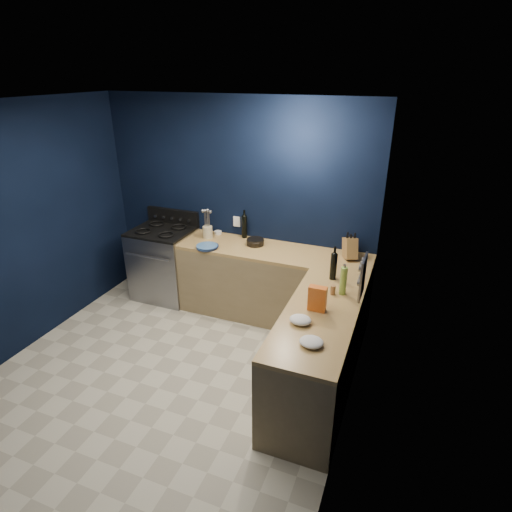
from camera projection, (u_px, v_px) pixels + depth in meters
The scene contains 28 objects.
floor at pixel (171, 375), 4.26m from camera, with size 3.50×3.50×0.02m, color beige.
ceiling at pixel (142, 104), 3.18m from camera, with size 3.50×3.50×0.02m, color silver.
wall_back at pixel (237, 204), 5.21m from camera, with size 3.50×0.02×2.60m, color black.
wall_right at pixel (357, 295), 3.13m from camera, with size 0.02×3.50×2.60m, color black.
wall_left at pixel (13, 233), 4.30m from camera, with size 0.02×3.50×2.60m, color black.
cab_back at pixel (273, 285), 5.09m from camera, with size 2.30×0.63×0.86m, color #877350.
top_back at pixel (273, 252), 4.91m from camera, with size 2.30×0.63×0.04m, color brown.
cab_right at pixel (317, 356), 3.84m from camera, with size 0.63×1.67×0.86m, color #877350.
top_right at pixel (320, 315), 3.66m from camera, with size 0.63×1.67×0.04m, color brown.
gas_range at pixel (165, 264), 5.58m from camera, with size 0.76×0.66×0.92m, color gray.
oven_door at pixel (151, 275), 5.31m from camera, with size 0.59×0.02×0.42m, color black.
cooktop at pixel (161, 231), 5.38m from camera, with size 0.76×0.66×0.03m, color black.
backguard at pixel (173, 216), 5.59m from camera, with size 0.76×0.06×0.20m, color black.
spice_panel at pixel (363, 277), 3.66m from camera, with size 0.02×0.28×0.38m, color gray.
wall_outlet at pixel (237, 222), 5.28m from camera, with size 0.09×0.02×0.13m, color white.
plate_stack at pixel (207, 247), 4.96m from camera, with size 0.26×0.26×0.03m, color #386291.
ramekin at pixel (218, 232), 5.38m from camera, with size 0.10×0.10×0.04m, color white.
utensil_crock at pixel (208, 232), 5.23m from camera, with size 0.12×0.12×0.15m, color beige.
wine_bottle_back at pixel (244, 227), 5.22m from camera, with size 0.07×0.07×0.28m, color black.
lemon_basket at pixel (255, 242), 5.03m from camera, with size 0.20×0.20×0.08m, color black.
knife_block at pixel (350, 248), 4.66m from camera, with size 0.13×0.21×0.23m, color brown.
wine_bottle_right at pixel (333, 267), 4.18m from camera, with size 0.07×0.07×0.27m, color black.
oil_bottle at pixel (343, 281), 3.90m from camera, with size 0.06×0.06×0.28m, color #86B042.
spice_jar_near at pixel (317, 291), 3.90m from camera, with size 0.04×0.04×0.10m, color olive.
spice_jar_far at pixel (333, 290), 3.93m from camera, with size 0.05×0.05×0.09m, color olive.
crouton_bag at pixel (317, 299), 3.64m from camera, with size 0.16×0.07×0.23m, color red.
towel_front at pixel (300, 320), 3.48m from camera, with size 0.19×0.16×0.07m, color white.
towel_end at pixel (311, 342), 3.21m from camera, with size 0.19×0.17×0.06m, color white.
Camera 1 is at (2.04, -2.83, 2.85)m, focal length 29.20 mm.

